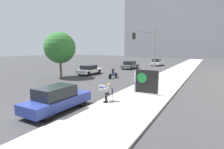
# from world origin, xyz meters

# --- Properties ---
(ground_plane) EXTENTS (160.00, 160.00, 0.00)m
(ground_plane) POSITION_xyz_m (0.00, 0.00, 0.00)
(ground_plane) COLOR #38383A
(sidewalk_curb) EXTENTS (4.21, 90.00, 0.13)m
(sidewalk_curb) POSITION_xyz_m (3.86, 15.00, 0.06)
(sidewalk_curb) COLOR #B7B2A8
(sidewalk_curb) RESTS_ON ground_plane
(building_backdrop_far) EXTENTS (52.00, 12.00, 39.61)m
(building_backdrop_far) POSITION_xyz_m (-2.00, 75.10, 19.80)
(building_backdrop_far) COLOR #99999E
(building_backdrop_far) RESTS_ON ground_plane
(seated_protester) EXTENTS (1.00, 0.77, 1.23)m
(seated_protester) POSITION_xyz_m (2.37, 3.29, 0.79)
(seated_protester) COLOR #474C56
(seated_protester) RESTS_ON sidewalk_curb
(jogger_on_sidewalk) EXTENTS (0.34, 0.34, 1.76)m
(jogger_on_sidewalk) POSITION_xyz_m (3.06, 6.70, 1.02)
(jogger_on_sidewalk) COLOR #334775
(jogger_on_sidewalk) RESTS_ON sidewalk_curb
(pedestrian_behind) EXTENTS (0.34, 0.34, 1.61)m
(pedestrian_behind) POSITION_xyz_m (3.57, 8.46, 0.94)
(pedestrian_behind) COLOR #756651
(pedestrian_behind) RESTS_ON sidewalk_curb
(protest_banner) EXTENTS (1.90, 0.06, 1.92)m
(protest_banner) POSITION_xyz_m (4.05, 6.38, 1.14)
(protest_banner) COLOR slate
(protest_banner) RESTS_ON sidewalk_curb
(traffic_light_pole) EXTENTS (3.25, 3.01, 5.93)m
(traffic_light_pole) POSITION_xyz_m (1.24, 14.51, 4.14)
(traffic_light_pole) COLOR slate
(traffic_light_pole) RESTS_ON sidewalk_curb
(parked_car_curbside) EXTENTS (1.70, 4.30, 1.51)m
(parked_car_curbside) POSITION_xyz_m (0.55, 0.43, 0.75)
(parked_car_curbside) COLOR navy
(parked_car_curbside) RESTS_ON ground_plane
(car_on_road_nearest) EXTENTS (1.77, 4.25, 1.35)m
(car_on_road_nearest) POSITION_xyz_m (-7.00, 13.62, 0.68)
(car_on_road_nearest) COLOR silver
(car_on_road_nearest) RESTS_ON ground_plane
(car_on_road_midblock) EXTENTS (1.76, 4.66, 1.45)m
(car_on_road_midblock) POSITION_xyz_m (-4.77, 23.17, 0.72)
(car_on_road_midblock) COLOR #565B60
(car_on_road_midblock) RESTS_ON ground_plane
(car_on_road_distant) EXTENTS (1.83, 4.22, 1.51)m
(car_on_road_distant) POSITION_xyz_m (-2.11, 31.88, 0.75)
(car_on_road_distant) COLOR silver
(car_on_road_distant) RESTS_ON ground_plane
(motorcycle_on_road) EXTENTS (0.28, 2.14, 1.24)m
(motorcycle_on_road) POSITION_xyz_m (-2.38, 12.46, 0.53)
(motorcycle_on_road) COLOR navy
(motorcycle_on_road) RESTS_ON ground_plane
(street_tree_near_curb) EXTENTS (4.02, 4.02, 5.85)m
(street_tree_near_curb) POSITION_xyz_m (-8.74, 9.76, 3.83)
(street_tree_near_curb) COLOR brown
(street_tree_near_curb) RESTS_ON ground_plane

